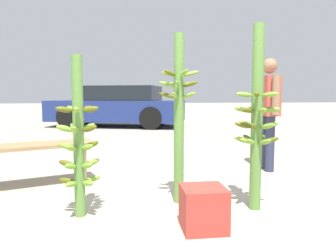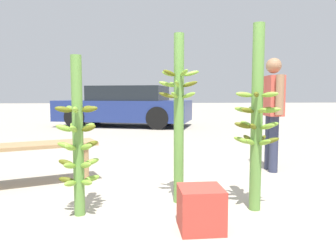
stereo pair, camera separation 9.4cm
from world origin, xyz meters
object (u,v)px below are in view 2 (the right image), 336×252
(produce_crate, at_px, (201,209))
(parked_car, at_px, (125,107))
(banana_stalk_center, at_px, (179,113))
(banana_stalk_right, at_px, (257,118))
(banana_stalk_left, at_px, (78,140))
(market_bench, at_px, (27,150))
(vendor_person, at_px, (273,105))

(produce_crate, bearing_deg, parked_car, 95.31)
(banana_stalk_center, relative_size, banana_stalk_right, 0.97)
(banana_stalk_left, bearing_deg, produce_crate, -22.98)
(banana_stalk_right, height_order, market_bench, banana_stalk_right)
(vendor_person, height_order, market_bench, vendor_person)
(parked_car, distance_m, produce_crate, 8.63)
(market_bench, distance_m, produce_crate, 2.22)
(market_bench, xyz_separation_m, produce_crate, (1.71, -1.39, -0.25))
(banana_stalk_right, xyz_separation_m, vendor_person, (0.79, 1.47, 0.07))
(banana_stalk_left, height_order, parked_car, banana_stalk_left)
(market_bench, distance_m, parked_car, 7.25)
(market_bench, height_order, parked_car, parked_car)
(banana_stalk_left, relative_size, market_bench, 0.87)
(banana_stalk_center, xyz_separation_m, banana_stalk_right, (0.66, -0.28, -0.03))
(banana_stalk_center, distance_m, vendor_person, 1.87)
(parked_car, bearing_deg, banana_stalk_left, -163.95)
(banana_stalk_left, xyz_separation_m, produce_crate, (0.98, -0.42, -0.49))
(banana_stalk_left, height_order, produce_crate, banana_stalk_left)
(parked_car, bearing_deg, market_bench, -169.92)
(banana_stalk_right, relative_size, produce_crate, 4.98)
(banana_stalk_left, xyz_separation_m, banana_stalk_right, (1.56, -0.03, 0.18))
(banana_stalk_left, bearing_deg, parked_car, 88.70)
(banana_stalk_left, xyz_separation_m, vendor_person, (2.35, 1.45, 0.25))
(parked_car, height_order, produce_crate, parked_car)
(vendor_person, bearing_deg, banana_stalk_center, -45.17)
(banana_stalk_center, bearing_deg, banana_stalk_left, -164.22)
(vendor_person, relative_size, market_bench, 0.97)
(parked_car, bearing_deg, banana_stalk_right, -153.12)
(parked_car, relative_size, produce_crate, 14.03)
(parked_car, bearing_deg, vendor_person, -144.81)
(banana_stalk_right, relative_size, market_bench, 1.05)
(banana_stalk_right, bearing_deg, vendor_person, 61.90)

